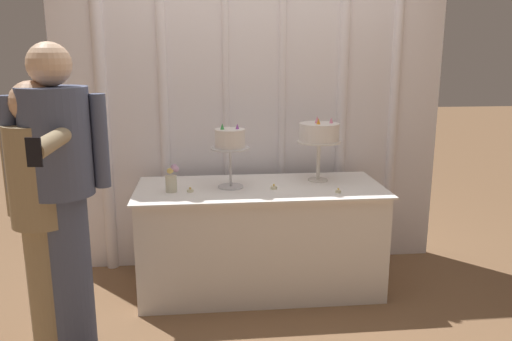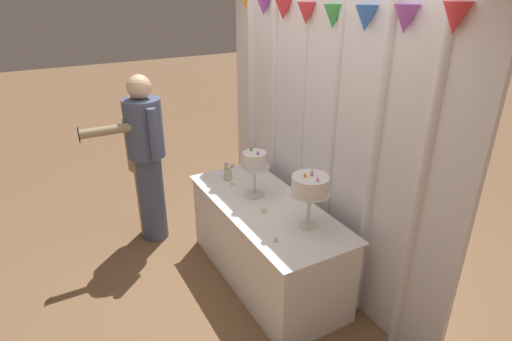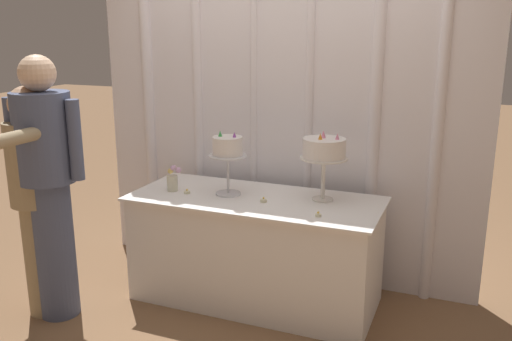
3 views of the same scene
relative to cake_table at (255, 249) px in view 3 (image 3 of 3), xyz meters
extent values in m
plane|color=#846042|center=(0.00, -0.10, -0.38)|extent=(24.00, 24.00, 0.00)
cube|color=white|center=(0.00, 0.51, 0.95)|extent=(2.99, 0.04, 2.67)
cylinder|color=white|center=(-1.14, 0.48, 0.95)|extent=(0.09, 0.09, 2.67)
cylinder|color=white|center=(-0.68, 0.48, 0.95)|extent=(0.07, 0.07, 2.67)
cylinder|color=white|center=(-0.21, 0.48, 0.95)|extent=(0.05, 0.05, 2.67)
cylinder|color=white|center=(0.22, 0.48, 0.95)|extent=(0.06, 0.06, 2.67)
cylinder|color=white|center=(0.70, 0.48, 0.95)|extent=(0.08, 0.08, 2.67)
cylinder|color=white|center=(1.13, 0.48, 0.95)|extent=(0.07, 0.07, 2.67)
cube|color=white|center=(0.00, 0.00, -0.01)|extent=(1.68, 0.70, 0.75)
cube|color=white|center=(0.00, 0.00, 0.37)|extent=(1.73, 0.75, 0.01)
cylinder|color=silver|center=(-0.21, 0.00, 0.39)|extent=(0.18, 0.18, 0.01)
cylinder|color=silver|center=(-0.21, 0.00, 0.52)|extent=(0.02, 0.02, 0.26)
cylinder|color=silver|center=(-0.21, 0.00, 0.66)|extent=(0.26, 0.26, 0.01)
cylinder|color=white|center=(-0.21, 0.00, 0.73)|extent=(0.21, 0.21, 0.13)
cone|color=purple|center=(-0.16, 0.01, 0.81)|extent=(0.03, 0.03, 0.04)
cone|color=green|center=(-0.26, 0.00, 0.81)|extent=(0.03, 0.03, 0.04)
cylinder|color=silver|center=(0.44, 0.12, 0.39)|extent=(0.14, 0.14, 0.01)
cylinder|color=silver|center=(0.44, 0.12, 0.53)|extent=(0.03, 0.03, 0.27)
cylinder|color=silver|center=(0.44, 0.12, 0.67)|extent=(0.32, 0.32, 0.01)
cylinder|color=white|center=(0.44, 0.12, 0.74)|extent=(0.29, 0.29, 0.13)
cone|color=pink|center=(0.53, 0.12, 0.83)|extent=(0.03, 0.03, 0.04)
cone|color=pink|center=(0.43, 0.14, 0.83)|extent=(0.03, 0.03, 0.05)
cone|color=orange|center=(0.42, 0.08, 0.83)|extent=(0.03, 0.03, 0.04)
cylinder|color=beige|center=(-0.61, -0.07, 0.44)|extent=(0.08, 0.08, 0.11)
sphere|color=#E5C666|center=(-0.61, -0.09, 0.53)|extent=(0.04, 0.04, 0.04)
sphere|color=#CC9EC6|center=(-0.58, -0.08, 0.56)|extent=(0.03, 0.03, 0.03)
sphere|color=#CC9EC6|center=(-0.58, -0.04, 0.53)|extent=(0.04, 0.04, 0.04)
sphere|color=#E5C666|center=(-0.62, -0.08, 0.53)|extent=(0.04, 0.04, 0.04)
sphere|color=#CC9EC6|center=(-0.59, -0.09, 0.56)|extent=(0.03, 0.03, 0.03)
cylinder|color=beige|center=(-0.49, -0.09, 0.39)|extent=(0.05, 0.05, 0.02)
sphere|color=#F9CC4C|center=(-0.49, -0.09, 0.41)|extent=(0.01, 0.01, 0.01)
cylinder|color=beige|center=(0.09, -0.07, 0.39)|extent=(0.05, 0.05, 0.02)
sphere|color=#F9CC4C|center=(0.09, -0.07, 0.41)|extent=(0.01, 0.01, 0.01)
cylinder|color=beige|center=(0.51, -0.21, 0.39)|extent=(0.04, 0.04, 0.02)
sphere|color=#F9CC4C|center=(0.51, -0.21, 0.41)|extent=(0.01, 0.01, 0.01)
cylinder|color=#4C5675|center=(-1.16, -0.69, 0.09)|extent=(0.29, 0.29, 0.94)
cylinder|color=#4C5675|center=(-1.16, -0.69, 0.84)|extent=(0.41, 0.41, 0.58)
sphere|color=beige|center=(-1.16, -0.69, 1.24)|extent=(0.23, 0.23, 0.23)
cylinder|color=#4C5675|center=(-1.38, -0.72, 0.84)|extent=(0.08, 0.08, 0.51)
cylinder|color=#4C5675|center=(-0.94, -0.66, 0.84)|extent=(0.08, 0.08, 0.51)
cylinder|color=#9E8966|center=(-1.26, -0.70, 0.01)|extent=(0.31, 0.31, 0.78)
cylinder|color=#9E8966|center=(-1.26, -0.70, 0.67)|extent=(0.43, 0.43, 0.54)
sphere|color=tan|center=(-1.26, -0.70, 1.05)|extent=(0.22, 0.22, 0.22)
cylinder|color=#9E8966|center=(-1.44, -0.60, 0.66)|extent=(0.08, 0.08, 0.48)
cylinder|color=#9E8966|center=(-1.09, -1.04, 0.90)|extent=(0.08, 0.48, 0.08)
camera|label=1|loc=(-0.39, -3.42, 1.30)|focal=35.56mm
camera|label=2|loc=(2.70, -1.60, 2.14)|focal=29.29mm
camera|label=3|loc=(1.34, -3.31, 1.51)|focal=38.15mm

